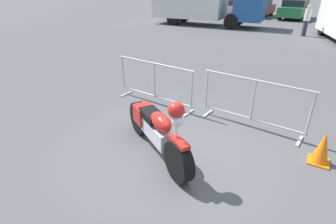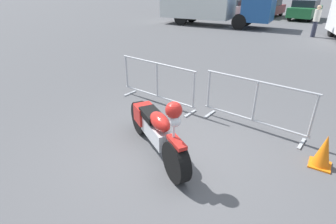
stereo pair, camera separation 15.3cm
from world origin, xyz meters
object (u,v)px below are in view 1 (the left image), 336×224
(crowd_barrier_near, at_px, (155,83))
(box_truck, at_px, (202,1))
(crowd_barrier_far, at_px, (253,103))
(traffic_cone, at_px, (322,148))
(parked_car_red, at_px, (197,5))
(parked_car_white, at_px, (226,7))
(parked_car_green, at_px, (295,9))
(pedestrian, at_px, (307,19))
(parked_car_maroon, at_px, (259,8))
(motorcycle, at_px, (156,129))

(crowd_barrier_near, height_order, box_truck, box_truck)
(crowd_barrier_far, xyz_separation_m, traffic_cone, (1.36, -0.64, -0.27))
(box_truck, distance_m, parked_car_red, 8.18)
(parked_car_red, xyz_separation_m, traffic_cone, (12.06, -21.28, -0.46))
(parked_car_white, xyz_separation_m, parked_car_green, (6.00, -0.02, 0.08))
(crowd_barrier_near, height_order, pedestrian, pedestrian)
(box_truck, relative_size, pedestrian, 4.64)
(parked_car_white, relative_size, parked_car_green, 0.90)
(pedestrian, bearing_deg, traffic_cone, 130.30)
(parked_car_maroon, distance_m, pedestrian, 9.76)
(parked_car_green, height_order, pedestrian, pedestrian)
(crowd_barrier_near, bearing_deg, box_truck, 109.31)
(parked_car_red, height_order, parked_car_maroon, parked_car_red)
(box_truck, xyz_separation_m, parked_car_maroon, (2.39, 7.53, -0.89))
(parked_car_maroon, bearing_deg, parked_car_red, 96.81)
(crowd_barrier_far, distance_m, pedestrian, 12.27)
(crowd_barrier_near, distance_m, pedestrian, 12.48)
(box_truck, bearing_deg, parked_car_red, 112.52)
(parked_car_maroon, bearing_deg, box_truck, 166.90)
(parked_car_maroon, height_order, pedestrian, pedestrian)
(box_truck, distance_m, traffic_cone, 16.40)
(pedestrian, bearing_deg, parked_car_white, -13.94)
(parked_car_maroon, xyz_separation_m, pedestrian, (4.58, -8.62, 0.17))
(parked_car_green, distance_m, pedestrian, 8.46)
(crowd_barrier_far, height_order, parked_car_maroon, parked_car_maroon)
(crowd_barrier_near, bearing_deg, traffic_cone, -9.62)
(box_truck, bearing_deg, traffic_cone, -62.75)
(motorcycle, height_order, crowd_barrier_near, motorcycle)
(parked_car_maroon, relative_size, pedestrian, 2.64)
(traffic_cone, bearing_deg, box_truck, 121.12)
(parked_car_red, relative_size, parked_car_green, 0.96)
(parked_car_white, height_order, parked_car_green, parked_car_green)
(box_truck, bearing_deg, parked_car_maroon, 68.54)
(pedestrian, bearing_deg, crowd_barrier_near, 113.20)
(crowd_barrier_far, relative_size, parked_car_green, 0.48)
(box_truck, bearing_deg, parked_car_green, 49.41)
(crowd_barrier_far, height_order, parked_car_red, parked_car_red)
(motorcycle, distance_m, crowd_barrier_far, 2.16)
(crowd_barrier_near, relative_size, parked_car_green, 0.48)
(motorcycle, bearing_deg, parked_car_red, 145.49)
(crowd_barrier_near, distance_m, crowd_barrier_far, 2.41)
(crowd_barrier_near, xyz_separation_m, parked_car_maroon, (-2.29, 20.88, 0.19))
(motorcycle, bearing_deg, parked_car_white, 138.73)
(parked_car_red, bearing_deg, pedestrian, -123.88)
(parked_car_white, bearing_deg, parked_car_green, -85.73)
(crowd_barrier_near, distance_m, box_truck, 14.19)
(parked_car_white, relative_size, pedestrian, 2.46)
(crowd_barrier_far, xyz_separation_m, parked_car_red, (-10.70, 20.64, 0.19))
(parked_car_white, bearing_deg, motorcycle, -159.33)
(parked_car_green, bearing_deg, box_truck, 147.77)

